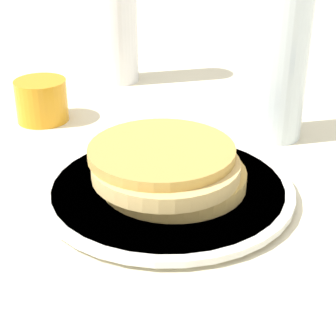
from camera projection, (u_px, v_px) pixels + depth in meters
ground_plane at (168, 212)px, 0.58m from camera, size 4.00×4.00×0.00m
plate at (168, 189)px, 0.60m from camera, size 0.27×0.27×0.01m
pancake_stack at (168, 168)px, 0.59m from camera, size 0.17×0.17×0.04m
juice_glass at (42, 101)px, 0.78m from camera, size 0.07×0.07×0.06m
water_bottle_near at (117, 12)px, 0.90m from camera, size 0.07×0.07×0.24m
water_bottle_mid at (282, 47)px, 0.69m from camera, size 0.07×0.07×0.25m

